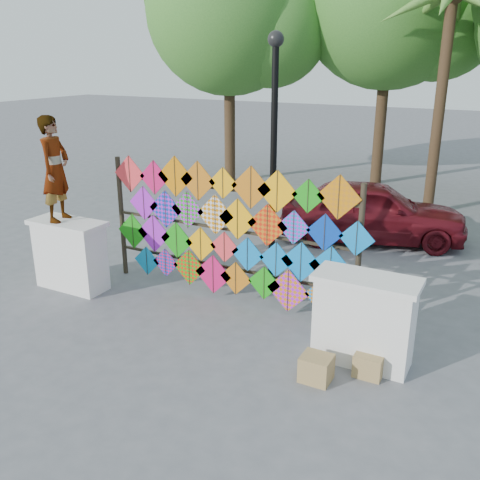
# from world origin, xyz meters

# --- Properties ---
(ground) EXTENTS (80.00, 80.00, 0.00)m
(ground) POSITION_xyz_m (0.00, 0.00, 0.00)
(ground) COLOR slate
(ground) RESTS_ON ground
(parapet_left) EXTENTS (1.40, 0.65, 1.28)m
(parapet_left) POSITION_xyz_m (-2.70, -0.20, 0.65)
(parapet_left) COLOR silver
(parapet_left) RESTS_ON ground
(parapet_right) EXTENTS (1.40, 0.65, 1.28)m
(parapet_right) POSITION_xyz_m (2.70, -0.20, 0.65)
(parapet_right) COLOR silver
(parapet_right) RESTS_ON ground
(kite_rack) EXTENTS (4.90, 0.24, 2.44)m
(kite_rack) POSITION_xyz_m (0.07, 0.72, 1.23)
(kite_rack) COLOR black
(kite_rack) RESTS_ON ground
(tree_west) EXTENTS (5.85, 5.20, 8.01)m
(tree_west) POSITION_xyz_m (-4.40, 9.03, 5.38)
(tree_west) COLOR #422F1C
(tree_west) RESTS_ON ground
(palm_tree) EXTENTS (3.62, 3.62, 5.83)m
(palm_tree) POSITION_xyz_m (2.20, 8.00, 4.95)
(palm_tree) COLOR #422F1C
(palm_tree) RESTS_ON ground
(vendor_woman) EXTENTS (0.59, 0.76, 1.84)m
(vendor_woman) POSITION_xyz_m (-2.84, -0.20, 2.20)
(vendor_woman) COLOR #99999E
(vendor_woman) RESTS_ON parapet_left
(sedan) EXTENTS (4.46, 2.82, 1.42)m
(sedan) POSITION_xyz_m (1.42, 5.00, 0.71)
(sedan) COLOR maroon
(sedan) RESTS_ON ground
(lamppost) EXTENTS (0.28, 0.28, 4.46)m
(lamppost) POSITION_xyz_m (0.30, 2.00, 2.69)
(lamppost) COLOR black
(lamppost) RESTS_ON ground
(cardboard_box_near) EXTENTS (0.40, 0.35, 0.35)m
(cardboard_box_near) POSITION_xyz_m (2.31, -0.93, 0.18)
(cardboard_box_near) COLOR #9E7C4C
(cardboard_box_near) RESTS_ON ground
(cardboard_box_far) EXTENTS (0.37, 0.34, 0.31)m
(cardboard_box_far) POSITION_xyz_m (2.89, -0.48, 0.16)
(cardboard_box_far) COLOR #9E7C4C
(cardboard_box_far) RESTS_ON ground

